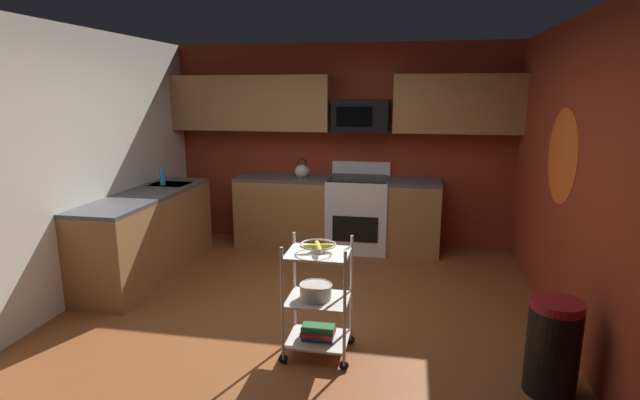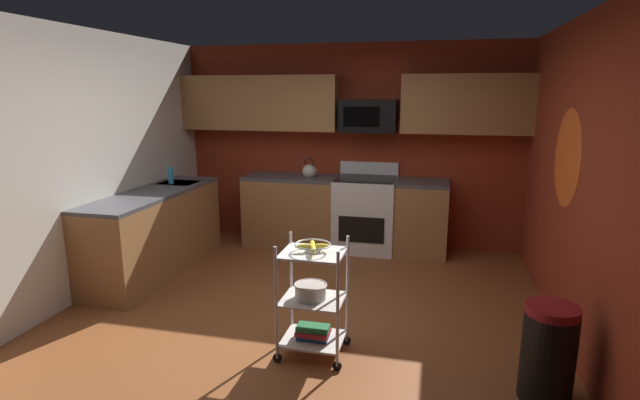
{
  "view_description": "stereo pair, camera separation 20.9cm",
  "coord_description": "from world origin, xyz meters",
  "px_view_note": "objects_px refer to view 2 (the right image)",
  "views": [
    {
      "loc": [
        0.92,
        -3.93,
        2.0
      ],
      "look_at": [
        0.13,
        0.24,
        1.05
      ],
      "focal_mm": 27.31,
      "sensor_mm": 36.0,
      "label": 1
    },
    {
      "loc": [
        1.12,
        -3.88,
        2.0
      ],
      "look_at": [
        0.13,
        0.24,
        1.05
      ],
      "focal_mm": 27.31,
      "sensor_mm": 36.0,
      "label": 2
    }
  ],
  "objects_px": {
    "oven_range": "(365,213)",
    "fruit_bowl": "(313,246)",
    "dish_soap_bottle": "(171,175)",
    "microwave": "(368,116)",
    "book_stack": "(313,332)",
    "mixing_bowl_large": "(311,291)",
    "rolling_cart": "(313,299)",
    "trash_can": "(548,353)",
    "kettle": "(309,171)"
  },
  "relations": [
    {
      "from": "trash_can",
      "to": "oven_range",
      "type": "bearing_deg",
      "value": 119.71
    },
    {
      "from": "rolling_cart",
      "to": "trash_can",
      "type": "height_order",
      "value": "rolling_cart"
    },
    {
      "from": "oven_range",
      "to": "rolling_cart",
      "type": "distance_m",
      "value": 2.65
    },
    {
      "from": "dish_soap_bottle",
      "to": "trash_can",
      "type": "bearing_deg",
      "value": -27.4
    },
    {
      "from": "microwave",
      "to": "rolling_cart",
      "type": "xyz_separation_m",
      "value": [
        -0.01,
        -2.75,
        -1.25
      ]
    },
    {
      "from": "rolling_cart",
      "to": "fruit_bowl",
      "type": "relative_size",
      "value": 3.36
    },
    {
      "from": "oven_range",
      "to": "trash_can",
      "type": "relative_size",
      "value": 1.67
    },
    {
      "from": "oven_range",
      "to": "mixing_bowl_large",
      "type": "relative_size",
      "value": 4.37
    },
    {
      "from": "oven_range",
      "to": "dish_soap_bottle",
      "type": "xyz_separation_m",
      "value": [
        -2.22,
        -0.85,
        0.54
      ]
    },
    {
      "from": "fruit_bowl",
      "to": "mixing_bowl_large",
      "type": "relative_size",
      "value": 1.08
    },
    {
      "from": "mixing_bowl_large",
      "to": "microwave",
      "type": "bearing_deg",
      "value": 89.33
    },
    {
      "from": "book_stack",
      "to": "dish_soap_bottle",
      "type": "relative_size",
      "value": 1.29
    },
    {
      "from": "rolling_cart",
      "to": "book_stack",
      "type": "xyz_separation_m",
      "value": [
        -0.0,
        0.0,
        -0.27
      ]
    },
    {
      "from": "rolling_cart",
      "to": "book_stack",
      "type": "relative_size",
      "value": 3.54
    },
    {
      "from": "fruit_bowl",
      "to": "trash_can",
      "type": "xyz_separation_m",
      "value": [
        1.64,
        -0.19,
        -0.55
      ]
    },
    {
      "from": "mixing_bowl_large",
      "to": "kettle",
      "type": "xyz_separation_m",
      "value": [
        -0.7,
        2.64,
        0.48
      ]
    },
    {
      "from": "dish_soap_bottle",
      "to": "kettle",
      "type": "bearing_deg",
      "value": 29.59
    },
    {
      "from": "oven_range",
      "to": "mixing_bowl_large",
      "type": "bearing_deg",
      "value": -90.71
    },
    {
      "from": "oven_range",
      "to": "fruit_bowl",
      "type": "bearing_deg",
      "value": -90.31
    },
    {
      "from": "microwave",
      "to": "fruit_bowl",
      "type": "height_order",
      "value": "microwave"
    },
    {
      "from": "book_stack",
      "to": "fruit_bowl",
      "type": "bearing_deg",
      "value": 0.0
    },
    {
      "from": "fruit_bowl",
      "to": "trash_can",
      "type": "distance_m",
      "value": 1.74
    },
    {
      "from": "trash_can",
      "to": "mixing_bowl_large",
      "type": "bearing_deg",
      "value": 173.37
    },
    {
      "from": "mixing_bowl_large",
      "to": "book_stack",
      "type": "height_order",
      "value": "mixing_bowl_large"
    },
    {
      "from": "fruit_bowl",
      "to": "mixing_bowl_large",
      "type": "distance_m",
      "value": 0.36
    },
    {
      "from": "rolling_cart",
      "to": "kettle",
      "type": "relative_size",
      "value": 3.47
    },
    {
      "from": "kettle",
      "to": "trash_can",
      "type": "distance_m",
      "value": 3.75
    },
    {
      "from": "oven_range",
      "to": "fruit_bowl",
      "type": "distance_m",
      "value": 2.68
    },
    {
      "from": "book_stack",
      "to": "rolling_cart",
      "type": "bearing_deg",
      "value": -63.43
    },
    {
      "from": "trash_can",
      "to": "microwave",
      "type": "bearing_deg",
      "value": 118.83
    },
    {
      "from": "fruit_bowl",
      "to": "trash_can",
      "type": "bearing_deg",
      "value": -6.7
    },
    {
      "from": "book_stack",
      "to": "microwave",
      "type": "bearing_deg",
      "value": 89.71
    },
    {
      "from": "kettle",
      "to": "mixing_bowl_large",
      "type": "bearing_deg",
      "value": -75.13
    },
    {
      "from": "fruit_bowl",
      "to": "book_stack",
      "type": "distance_m",
      "value": 0.7
    },
    {
      "from": "microwave",
      "to": "mixing_bowl_large",
      "type": "relative_size",
      "value": 2.78
    },
    {
      "from": "fruit_bowl",
      "to": "microwave",
      "type": "bearing_deg",
      "value": 89.71
    },
    {
      "from": "book_stack",
      "to": "trash_can",
      "type": "relative_size",
      "value": 0.39
    },
    {
      "from": "kettle",
      "to": "dish_soap_bottle",
      "type": "distance_m",
      "value": 1.71
    },
    {
      "from": "mixing_bowl_large",
      "to": "dish_soap_bottle",
      "type": "height_order",
      "value": "dish_soap_bottle"
    },
    {
      "from": "oven_range",
      "to": "kettle",
      "type": "distance_m",
      "value": 0.9
    },
    {
      "from": "fruit_bowl",
      "to": "dish_soap_bottle",
      "type": "distance_m",
      "value": 2.85
    },
    {
      "from": "book_stack",
      "to": "kettle",
      "type": "bearing_deg",
      "value": 105.24
    },
    {
      "from": "microwave",
      "to": "trash_can",
      "type": "relative_size",
      "value": 1.06
    },
    {
      "from": "book_stack",
      "to": "dish_soap_bottle",
      "type": "bearing_deg",
      "value": 140.81
    },
    {
      "from": "microwave",
      "to": "book_stack",
      "type": "xyz_separation_m",
      "value": [
        -0.01,
        -2.75,
        -1.52
      ]
    },
    {
      "from": "rolling_cart",
      "to": "mixing_bowl_large",
      "type": "xyz_separation_m",
      "value": [
        -0.02,
        0.0,
        0.07
      ]
    },
    {
      "from": "rolling_cart",
      "to": "book_stack",
      "type": "height_order",
      "value": "rolling_cart"
    },
    {
      "from": "trash_can",
      "to": "book_stack",
      "type": "bearing_deg",
      "value": 173.3
    },
    {
      "from": "fruit_bowl",
      "to": "mixing_bowl_large",
      "type": "bearing_deg",
      "value": 180.0
    },
    {
      "from": "rolling_cart",
      "to": "oven_range",
      "type": "bearing_deg",
      "value": 89.69
    }
  ]
}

